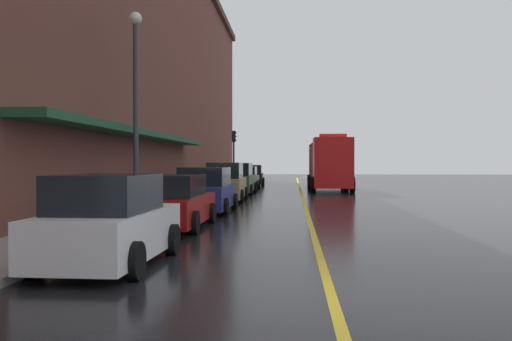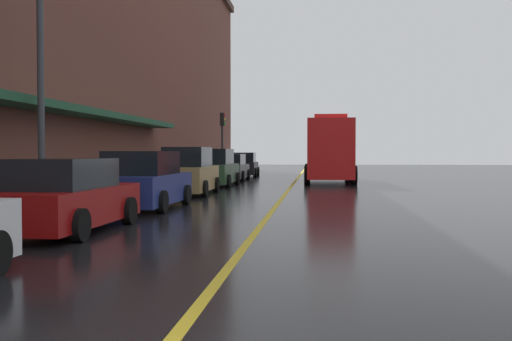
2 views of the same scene
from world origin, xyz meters
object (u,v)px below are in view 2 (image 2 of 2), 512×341
(parked_car_2, at_px, (144,182))
(parking_meter_0, at_px, (223,161))
(parking_meter_1, at_px, (194,164))
(street_lamp_left, at_px, (40,49))
(parked_car_3, at_px, (189,173))
(parked_car_6, at_px, (243,165))
(parked_car_1, at_px, (67,197))
(parking_meter_2, at_px, (149,168))
(parked_car_4, at_px, (214,169))
(traffic_light_near, at_px, (222,132))
(parked_car_5, at_px, (230,168))
(fire_truck, at_px, (329,151))

(parked_car_2, height_order, parking_meter_0, parked_car_2)
(parking_meter_1, height_order, street_lamp_left, street_lamp_left)
(parked_car_3, relative_size, parked_car_6, 1.05)
(street_lamp_left, bearing_deg, parked_car_6, 85.61)
(parked_car_1, distance_m, parked_car_2, 5.37)
(parked_car_1, height_order, parked_car_2, parked_car_2)
(parked_car_3, xyz_separation_m, parked_car_6, (-0.04, 18.16, -0.09))
(parked_car_6, relative_size, parking_meter_1, 3.33)
(parking_meter_0, distance_m, street_lamp_left, 26.96)
(parked_car_3, distance_m, parking_meter_2, 1.57)
(parked_car_4, xyz_separation_m, traffic_light_near, (-1.41, 11.43, 2.29))
(parked_car_5, bearing_deg, traffic_light_near, 13.46)
(parked_car_3, height_order, parked_car_4, parked_car_3)
(parked_car_1, relative_size, parked_car_3, 0.99)
(parking_meter_1, bearing_deg, parking_meter_0, 90.00)
(parked_car_4, relative_size, parked_car_5, 1.01)
(parked_car_4, distance_m, parking_meter_2, 6.81)
(parked_car_3, bearing_deg, parked_car_1, 178.54)
(parked_car_3, bearing_deg, street_lamp_left, 165.58)
(parked_car_1, xyz_separation_m, parked_car_6, (0.11, 29.67, 0.05))
(parked_car_6, xyz_separation_m, parking_meter_2, (-1.46, -18.62, 0.27))
(parked_car_4, distance_m, parking_meter_1, 2.62)
(parked_car_6, distance_m, fire_truck, 9.44)
(parked_car_3, relative_size, street_lamp_left, 0.67)
(parked_car_5, distance_m, parking_meter_1, 3.90)
(parking_meter_0, bearing_deg, fire_truck, -45.16)
(parked_car_5, xyz_separation_m, parking_meter_2, (-1.40, -12.44, 0.30))
(parked_car_3, xyz_separation_m, parked_car_4, (-0.03, 6.19, -0.01))
(parked_car_4, distance_m, parking_meter_0, 12.07)
(parking_meter_1, bearing_deg, parked_car_2, -84.28)
(parked_car_2, height_order, parking_meter_1, parked_car_2)
(parked_car_3, height_order, traffic_light_near, traffic_light_near)
(parked_car_3, xyz_separation_m, traffic_light_near, (-1.43, 17.63, 2.27))
(parking_meter_0, bearing_deg, parked_car_5, -77.21)
(parked_car_5, bearing_deg, parked_car_6, -0.41)
(parked_car_5, height_order, fire_truck, fire_truck)
(parked_car_3, height_order, street_lamp_left, street_lamp_left)
(parked_car_4, distance_m, traffic_light_near, 11.74)
(parked_car_2, height_order, parking_meter_2, parked_car_2)
(parking_meter_0, bearing_deg, parking_meter_2, -90.00)
(street_lamp_left, xyz_separation_m, traffic_light_near, (0.66, 26.20, -1.24))
(parked_car_5, bearing_deg, street_lamp_left, 174.51)
(parked_car_1, distance_m, traffic_light_near, 29.26)
(fire_truck, distance_m, parking_meter_2, 13.46)
(parked_car_3, xyz_separation_m, parked_car_5, (-0.09, 11.99, -0.12))
(parked_car_1, xyz_separation_m, parked_car_3, (0.15, 11.50, 0.14))
(parked_car_2, distance_m, parked_car_3, 6.13)
(parked_car_4, height_order, parking_meter_0, parked_car_4)
(fire_truck, xyz_separation_m, street_lamp_left, (-7.91, -19.40, 2.64))
(parked_car_5, bearing_deg, parked_car_4, -179.29)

